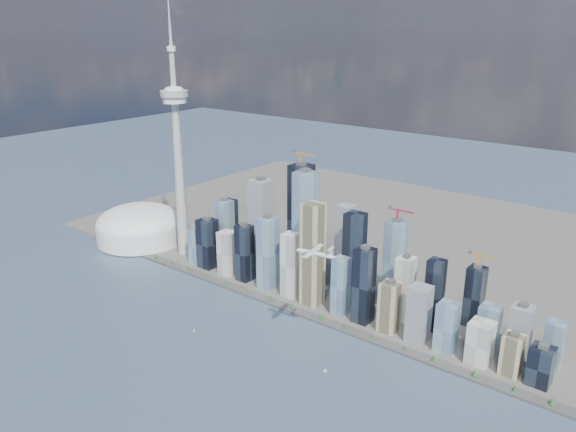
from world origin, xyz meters
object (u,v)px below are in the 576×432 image
Objects in this scene: airplane at (315,253)px; sailboat_west at (194,330)px; dome_stadium at (140,226)px; needle_tower at (178,151)px; sailboat_east at (325,370)px.

airplane is 278.62m from sailboat_west.
airplane is at bearing 22.28° from sailboat_west.
airplane is (616.34, -159.08, 140.02)m from dome_stadium.
needle_tower is 241.40m from dome_stadium.
dome_stadium is 23.38× the size of sailboat_east.
needle_tower is 416.67m from sailboat_west.
needle_tower is 64.36× the size of sailboat_east.
needle_tower is at bearing 4.09° from dome_stadium.
needle_tower is at bearing 149.31° from sailboat_west.
sailboat_west is (266.78, -219.50, -232.95)m from needle_tower.
dome_stadium is 459.02m from sailboat_west.
sailboat_west is at bearing -176.38° from sailboat_east.
sailboat_west is at bearing -27.25° from dome_stadium.
sailboat_east is at bearing -14.77° from dome_stadium.
sailboat_east is (29.39, -11.21, -176.71)m from airplane.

